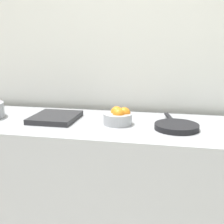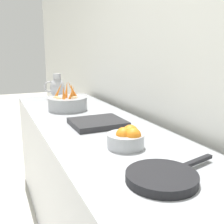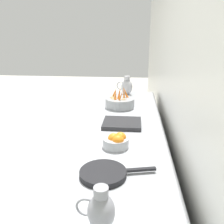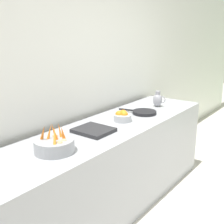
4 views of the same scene
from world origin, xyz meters
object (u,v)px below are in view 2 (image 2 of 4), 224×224
vegetable_colander (68,103)px  metal_pitcher_tall (57,87)px  orange_bowl (127,138)px  skillet_on_counter (163,177)px

vegetable_colander → metal_pitcher_tall: size_ratio=1.27×
orange_bowl → metal_pitcher_tall: (-0.01, -1.59, 0.06)m
metal_pitcher_tall → skillet_on_counter: metal_pitcher_tall is taller
vegetable_colander → orange_bowl: size_ratio=1.69×
orange_bowl → metal_pitcher_tall: size_ratio=0.75×
orange_bowl → skillet_on_counter: orange_bowl is taller
orange_bowl → metal_pitcher_tall: metal_pitcher_tall is taller
skillet_on_counter → metal_pitcher_tall: bearing=-91.5°
vegetable_colander → skillet_on_counter: vegetable_colander is taller
vegetable_colander → skillet_on_counter: 1.37m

